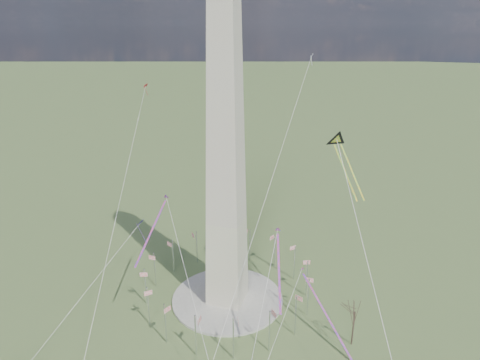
% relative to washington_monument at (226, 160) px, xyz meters
% --- Properties ---
extents(ground, '(2000.00, 2000.00, 0.00)m').
position_rel_washington_monument_xyz_m(ground, '(0.00, 0.00, -47.95)').
color(ground, '#485F2F').
rests_on(ground, ground).
extents(plaza, '(36.00, 36.00, 0.80)m').
position_rel_washington_monument_xyz_m(plaza, '(0.00, 0.00, -47.55)').
color(plaza, '#ABA79C').
rests_on(plaza, ground).
extents(washington_monument, '(15.56, 15.56, 100.00)m').
position_rel_washington_monument_xyz_m(washington_monument, '(0.00, 0.00, 0.00)').
color(washington_monument, beige).
rests_on(washington_monument, plaza).
extents(flagpole_ring, '(54.40, 54.40, 13.00)m').
position_rel_washington_monument_xyz_m(flagpole_ring, '(-0.00, -0.00, -40.68)').
color(flagpole_ring, silver).
rests_on(flagpole_ring, ground).
extents(tree_near, '(9.35, 9.35, 16.36)m').
position_rel_washington_monument_xyz_m(tree_near, '(40.04, -9.00, -36.28)').
color(tree_near, '#443729').
rests_on(tree_near, ground).
extents(kite_delta_black, '(12.96, 17.69, 15.01)m').
position_rel_washington_monument_xyz_m(kite_delta_black, '(30.71, 7.75, 5.30)').
color(kite_delta_black, black).
rests_on(kite_delta_black, ground).
extents(kite_diamond_purple, '(2.06, 3.12, 9.41)m').
position_rel_washington_monument_xyz_m(kite_diamond_purple, '(-30.29, 0.62, -25.70)').
color(kite_diamond_purple, navy).
rests_on(kite_diamond_purple, ground).
extents(kite_streamer_left, '(6.75, 20.00, 14.04)m').
position_rel_washington_monument_xyz_m(kite_streamer_left, '(19.15, -13.13, -21.65)').
color(kite_streamer_left, '#F44526').
rests_on(kite_streamer_left, ground).
extents(kite_streamer_mid, '(1.90, 20.29, 13.94)m').
position_rel_washington_monument_xyz_m(kite_streamer_mid, '(-17.90, -11.15, -16.99)').
color(kite_streamer_mid, '#F44526').
rests_on(kite_streamer_mid, ground).
extents(kite_streamer_right, '(18.32, 17.55, 16.46)m').
position_rel_washington_monument_xyz_m(kite_streamer_right, '(29.40, -5.29, -37.53)').
color(kite_streamer_right, '#F44526').
rests_on(kite_streamer_right, ground).
extents(kite_small_red, '(1.50, 2.21, 4.67)m').
position_rel_washington_monument_xyz_m(kite_small_red, '(-42.16, 31.37, 14.86)').
color(kite_small_red, red).
rests_on(kite_small_red, ground).
extents(kite_small_white, '(1.09, 1.82, 4.27)m').
position_rel_washington_monument_xyz_m(kite_small_white, '(16.25, 46.95, 25.74)').
color(kite_small_white, white).
rests_on(kite_small_white, ground).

